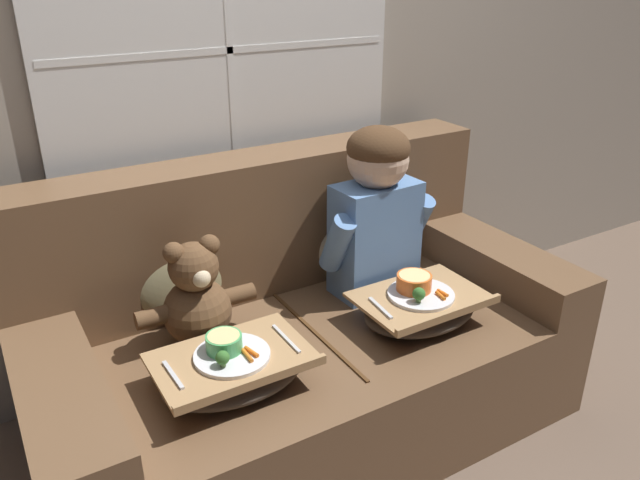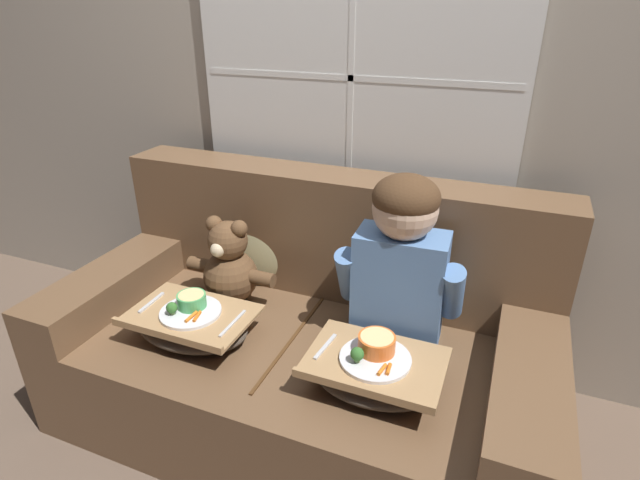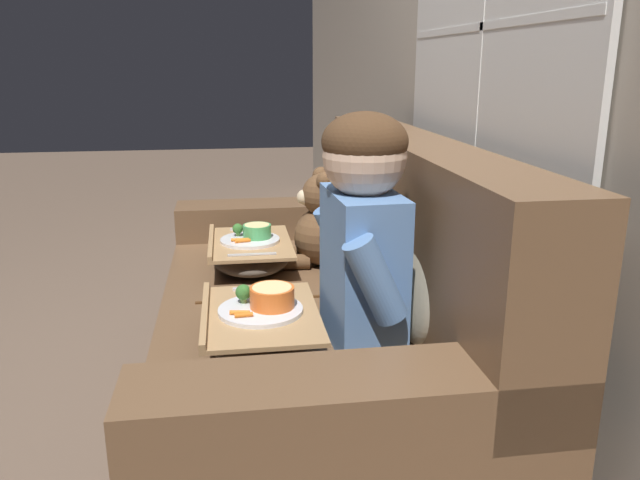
{
  "view_description": "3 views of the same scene",
  "coord_description": "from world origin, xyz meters",
  "px_view_note": "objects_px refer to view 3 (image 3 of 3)",
  "views": [
    {
      "loc": [
        -0.9,
        -1.59,
        1.57
      ],
      "look_at": [
        0.04,
        -0.01,
        0.74
      ],
      "focal_mm": 35.0,
      "sensor_mm": 36.0,
      "label": 1
    },
    {
      "loc": [
        0.66,
        -1.4,
        1.54
      ],
      "look_at": [
        0.04,
        0.14,
        0.75
      ],
      "focal_mm": 28.0,
      "sensor_mm": 36.0,
      "label": 2
    },
    {
      "loc": [
        1.92,
        -0.24,
        1.16
      ],
      "look_at": [
        -0.04,
        0.05,
        0.6
      ],
      "focal_mm": 35.0,
      "sensor_mm": 36.0,
      "label": 3
    }
  ],
  "objects_px": {
    "child_figure": "(363,220)",
    "lap_tray_teddy": "(250,253)",
    "teddy_bear": "(322,225)",
    "couch": "(329,322)",
    "throw_pillow_behind_child": "(425,278)",
    "lap_tray_child": "(261,326)",
    "throw_pillow_behind_teddy": "(369,218)"
  },
  "relations": [
    {
      "from": "couch",
      "to": "throw_pillow_behind_child",
      "type": "xyz_separation_m",
      "value": [
        0.35,
        0.21,
        0.27
      ]
    },
    {
      "from": "throw_pillow_behind_teddy",
      "to": "lap_tray_teddy",
      "type": "relative_size",
      "value": 0.8
    },
    {
      "from": "throw_pillow_behind_teddy",
      "to": "child_figure",
      "type": "distance_m",
      "value": 0.74
    },
    {
      "from": "child_figure",
      "to": "lap_tray_teddy",
      "type": "distance_m",
      "value": 0.81
    },
    {
      "from": "teddy_bear",
      "to": "lap_tray_teddy",
      "type": "distance_m",
      "value": 0.29
    },
    {
      "from": "teddy_bear",
      "to": "lap_tray_teddy",
      "type": "bearing_deg",
      "value": -90.13
    },
    {
      "from": "child_figure",
      "to": "throw_pillow_behind_child",
      "type": "bearing_deg",
      "value": 90.02
    },
    {
      "from": "throw_pillow_behind_teddy",
      "to": "lap_tray_teddy",
      "type": "bearing_deg",
      "value": -90.09
    },
    {
      "from": "throw_pillow_behind_teddy",
      "to": "child_figure",
      "type": "bearing_deg",
      "value": -14.31
    },
    {
      "from": "lap_tray_teddy",
      "to": "throw_pillow_behind_child",
      "type": "bearing_deg",
      "value": 33.06
    },
    {
      "from": "couch",
      "to": "throw_pillow_behind_teddy",
      "type": "height_order",
      "value": "couch"
    },
    {
      "from": "lap_tray_child",
      "to": "throw_pillow_behind_teddy",
      "type": "bearing_deg",
      "value": 146.92
    },
    {
      "from": "throw_pillow_behind_child",
      "to": "lap_tray_teddy",
      "type": "relative_size",
      "value": 0.85
    },
    {
      "from": "child_figure",
      "to": "couch",
      "type": "bearing_deg",
      "value": -174.75
    },
    {
      "from": "throw_pillow_behind_teddy",
      "to": "teddy_bear",
      "type": "bearing_deg",
      "value": -90.03
    },
    {
      "from": "child_figure",
      "to": "lap_tray_child",
      "type": "bearing_deg",
      "value": -90.18
    },
    {
      "from": "couch",
      "to": "throw_pillow_behind_child",
      "type": "relative_size",
      "value": 4.78
    },
    {
      "from": "throw_pillow_behind_child",
      "to": "lap_tray_child",
      "type": "height_order",
      "value": "throw_pillow_behind_child"
    },
    {
      "from": "throw_pillow_behind_teddy",
      "to": "child_figure",
      "type": "relative_size",
      "value": 0.58
    },
    {
      "from": "couch",
      "to": "throw_pillow_behind_teddy",
      "type": "bearing_deg",
      "value": 148.94
    },
    {
      "from": "lap_tray_child",
      "to": "teddy_bear",
      "type": "bearing_deg",
      "value": 158.69
    },
    {
      "from": "couch",
      "to": "throw_pillow_behind_child",
      "type": "height_order",
      "value": "couch"
    },
    {
      "from": "teddy_bear",
      "to": "lap_tray_child",
      "type": "bearing_deg",
      "value": -21.31
    },
    {
      "from": "couch",
      "to": "lap_tray_teddy",
      "type": "relative_size",
      "value": 4.05
    },
    {
      "from": "couch",
      "to": "lap_tray_teddy",
      "type": "xyz_separation_m",
      "value": [
        -0.35,
        -0.24,
        0.15
      ]
    },
    {
      "from": "child_figure",
      "to": "lap_tray_child",
      "type": "distance_m",
      "value": 0.4
    },
    {
      "from": "throw_pillow_behind_teddy",
      "to": "lap_tray_child",
      "type": "distance_m",
      "value": 0.84
    },
    {
      "from": "throw_pillow_behind_child",
      "to": "lap_tray_child",
      "type": "bearing_deg",
      "value": -90.1
    },
    {
      "from": "throw_pillow_behind_teddy",
      "to": "teddy_bear",
      "type": "xyz_separation_m",
      "value": [
        -0.0,
        -0.18,
        -0.02
      ]
    },
    {
      "from": "couch",
      "to": "teddy_bear",
      "type": "xyz_separation_m",
      "value": [
        -0.35,
        0.03,
        0.25
      ]
    },
    {
      "from": "throw_pillow_behind_teddy",
      "to": "child_figure",
      "type": "height_order",
      "value": "child_figure"
    },
    {
      "from": "throw_pillow_behind_teddy",
      "to": "lap_tray_child",
      "type": "height_order",
      "value": "throw_pillow_behind_teddy"
    }
  ]
}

